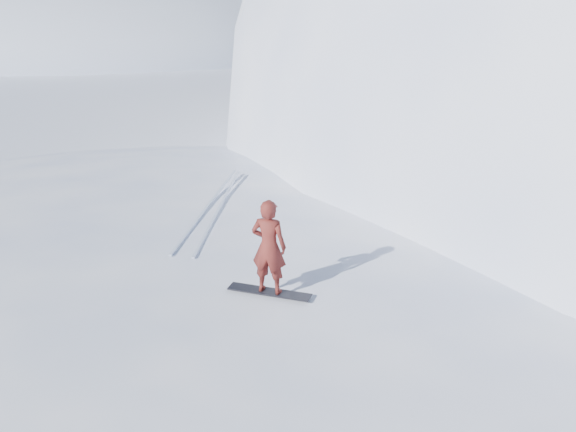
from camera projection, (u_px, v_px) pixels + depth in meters
name	position (u px, v px, depth m)	size (l,w,h in m)	color
ground	(151.00, 403.00, 12.32)	(400.00, 400.00, 0.00)	white
near_ridge	(258.00, 334.00, 14.65)	(36.00, 28.00, 4.80)	white
far_ridge_c	(268.00, 17.00, 121.78)	(140.00, 90.00, 36.00)	white
wind_bumps	(179.00, 342.00, 14.36)	(16.00, 14.40, 1.00)	white
snowboard	(269.00, 292.00, 11.42)	(1.52, 0.28, 0.03)	black
snowboarder	(269.00, 247.00, 11.11)	(0.63, 0.41, 1.72)	maroon
board_tracks	(214.00, 206.00, 15.63)	(1.74, 5.89, 0.04)	silver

